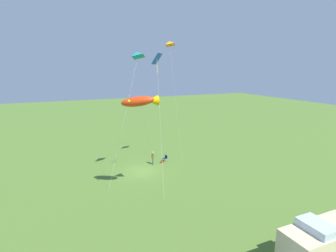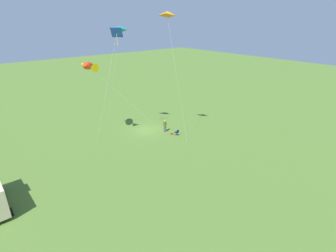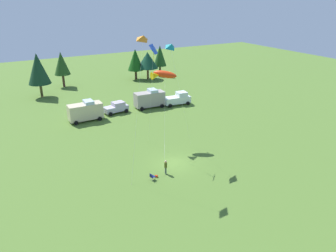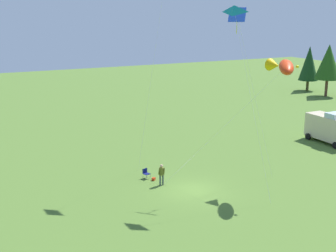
{
  "view_description": "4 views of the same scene",
  "coord_description": "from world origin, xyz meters",
  "px_view_note": "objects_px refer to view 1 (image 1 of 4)",
  "views": [
    {
      "loc": [
        9.19,
        28.91,
        12.37
      ],
      "look_at": [
        -3.1,
        1.12,
        5.66
      ],
      "focal_mm": 28.0,
      "sensor_mm": 36.0,
      "label": 1
    },
    {
      "loc": [
        -28.3,
        19.54,
        14.83
      ],
      "look_at": [
        -5.09,
        0.22,
        2.31
      ],
      "focal_mm": 28.0,
      "sensor_mm": 36.0,
      "label": 2
    },
    {
      "loc": [
        -17.94,
        -30.54,
        19.28
      ],
      "look_at": [
        -1.97,
        -1.89,
        6.01
      ],
      "focal_mm": 35.0,
      "sensor_mm": 36.0,
      "label": 3
    },
    {
      "loc": [
        29.51,
        -17.11,
        13.62
      ],
      "look_at": [
        -4.47,
        0.08,
        4.18
      ],
      "focal_mm": 50.0,
      "sensor_mm": 36.0,
      "label": 4
    }
  ],
  "objects_px": {
    "folding_chair": "(165,158)",
    "kite_diamond_blue": "(157,62)",
    "backpack_on_grass": "(162,162)",
    "kite_delta_teal": "(137,55)",
    "kite_delta_orange": "(169,44)",
    "kite_large_fish": "(141,101)",
    "person_kite_flyer": "(153,157)",
    "van_camper_beige": "(321,245)"
  },
  "relations": [
    {
      "from": "kite_large_fish",
      "to": "kite_delta_teal",
      "type": "bearing_deg",
      "value": -103.1
    },
    {
      "from": "kite_large_fish",
      "to": "kite_delta_orange",
      "type": "xyz_separation_m",
      "value": [
        -5.96,
        -7.19,
        5.74
      ]
    },
    {
      "from": "kite_large_fish",
      "to": "kite_diamond_blue",
      "type": "xyz_separation_m",
      "value": [
        -2.55,
        -2.5,
        3.53
      ]
    },
    {
      "from": "person_kite_flyer",
      "to": "van_camper_beige",
      "type": "distance_m",
      "value": 21.61
    },
    {
      "from": "kite_diamond_blue",
      "to": "kite_delta_orange",
      "type": "xyz_separation_m",
      "value": [
        -3.4,
        -4.7,
        2.22
      ]
    },
    {
      "from": "kite_delta_orange",
      "to": "folding_chair",
      "type": "bearing_deg",
      "value": -95.5
    },
    {
      "from": "kite_delta_orange",
      "to": "backpack_on_grass",
      "type": "bearing_deg",
      "value": -63.83
    },
    {
      "from": "person_kite_flyer",
      "to": "kite_delta_orange",
      "type": "bearing_deg",
      "value": 166.05
    },
    {
      "from": "kite_large_fish",
      "to": "kite_delta_orange",
      "type": "distance_m",
      "value": 10.96
    },
    {
      "from": "backpack_on_grass",
      "to": "kite_diamond_blue",
      "type": "height_order",
      "value": "kite_diamond_blue"
    },
    {
      "from": "kite_large_fish",
      "to": "kite_delta_orange",
      "type": "height_order",
      "value": "kite_delta_orange"
    },
    {
      "from": "kite_delta_orange",
      "to": "kite_delta_teal",
      "type": "bearing_deg",
      "value": 32.49
    },
    {
      "from": "van_camper_beige",
      "to": "kite_large_fish",
      "type": "relative_size",
      "value": 0.53
    },
    {
      "from": "kite_large_fish",
      "to": "kite_delta_orange",
      "type": "bearing_deg",
      "value": -129.62
    },
    {
      "from": "van_camper_beige",
      "to": "kite_delta_teal",
      "type": "bearing_deg",
      "value": -70.14
    },
    {
      "from": "van_camper_beige",
      "to": "kite_delta_teal",
      "type": "xyz_separation_m",
      "value": [
        6.29,
        -17.11,
        12.05
      ]
    },
    {
      "from": "kite_diamond_blue",
      "to": "person_kite_flyer",
      "type": "bearing_deg",
      "value": -105.05
    },
    {
      "from": "folding_chair",
      "to": "backpack_on_grass",
      "type": "bearing_deg",
      "value": 12.75
    },
    {
      "from": "folding_chair",
      "to": "van_camper_beige",
      "type": "height_order",
      "value": "van_camper_beige"
    },
    {
      "from": "kite_delta_orange",
      "to": "kite_delta_teal",
      "type": "distance_m",
      "value": 6.16
    },
    {
      "from": "van_camper_beige",
      "to": "kite_delta_teal",
      "type": "height_order",
      "value": "kite_delta_teal"
    },
    {
      "from": "kite_delta_orange",
      "to": "kite_large_fish",
      "type": "bearing_deg",
      "value": 50.38
    },
    {
      "from": "kite_delta_orange",
      "to": "kite_delta_teal",
      "type": "xyz_separation_m",
      "value": [
        5.03,
        3.2,
        -1.54
      ]
    },
    {
      "from": "backpack_on_grass",
      "to": "kite_delta_teal",
      "type": "distance_m",
      "value": 14.94
    },
    {
      "from": "person_kite_flyer",
      "to": "kite_delta_teal",
      "type": "xyz_separation_m",
      "value": [
        3.17,
        4.26,
        12.67
      ]
    },
    {
      "from": "kite_large_fish",
      "to": "backpack_on_grass",
      "type": "bearing_deg",
      "value": -122.78
    },
    {
      "from": "backpack_on_grass",
      "to": "kite_delta_teal",
      "type": "bearing_deg",
      "value": 44.44
    },
    {
      "from": "van_camper_beige",
      "to": "person_kite_flyer",
      "type": "bearing_deg",
      "value": -82.02
    },
    {
      "from": "person_kite_flyer",
      "to": "kite_delta_orange",
      "type": "distance_m",
      "value": 14.37
    },
    {
      "from": "folding_chair",
      "to": "kite_large_fish",
      "type": "bearing_deg",
      "value": 40.65
    },
    {
      "from": "kite_large_fish",
      "to": "kite_diamond_blue",
      "type": "relative_size",
      "value": 0.73
    },
    {
      "from": "folding_chair",
      "to": "kite_diamond_blue",
      "type": "relative_size",
      "value": 0.06
    },
    {
      "from": "folding_chair",
      "to": "van_camper_beige",
      "type": "xyz_separation_m",
      "value": [
        -1.12,
        21.85,
        1.16
      ]
    },
    {
      "from": "folding_chair",
      "to": "backpack_on_grass",
      "type": "distance_m",
      "value": 0.89
    },
    {
      "from": "backpack_on_grass",
      "to": "van_camper_beige",
      "type": "relative_size",
      "value": 0.06
    },
    {
      "from": "backpack_on_grass",
      "to": "kite_delta_orange",
      "type": "bearing_deg",
      "value": 116.17
    },
    {
      "from": "van_camper_beige",
      "to": "kite_delta_orange",
      "type": "bearing_deg",
      "value": -86.76
    },
    {
      "from": "van_camper_beige",
      "to": "kite_delta_orange",
      "type": "height_order",
      "value": "kite_delta_orange"
    },
    {
      "from": "backpack_on_grass",
      "to": "kite_diamond_blue",
      "type": "bearing_deg",
      "value": 64.23
    },
    {
      "from": "person_kite_flyer",
      "to": "backpack_on_grass",
      "type": "distance_m",
      "value": 1.58
    },
    {
      "from": "folding_chair",
      "to": "kite_delta_teal",
      "type": "bearing_deg",
      "value": 28.08
    },
    {
      "from": "folding_chair",
      "to": "person_kite_flyer",
      "type": "bearing_deg",
      "value": -1.12
    }
  ]
}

